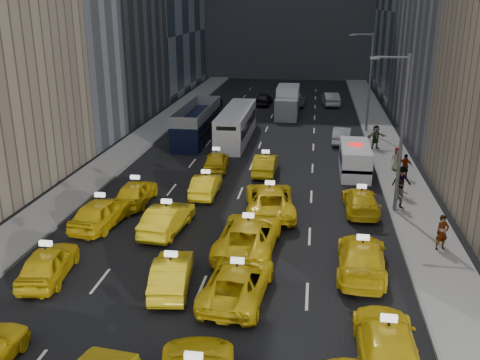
% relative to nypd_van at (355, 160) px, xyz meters
% --- Properties ---
extents(ground, '(160.00, 160.00, 0.00)m').
position_rel_nypd_van_xyz_m(ground, '(-7.43, -19.15, -1.00)').
color(ground, black).
rests_on(ground, ground).
extents(sidewalk_west, '(3.00, 90.00, 0.15)m').
position_rel_nypd_van_xyz_m(sidewalk_west, '(-17.93, 5.85, -0.93)').
color(sidewalk_west, gray).
rests_on(sidewalk_west, ground).
extents(sidewalk_east, '(3.00, 90.00, 0.15)m').
position_rel_nypd_van_xyz_m(sidewalk_east, '(3.07, 5.85, -0.93)').
color(sidewalk_east, gray).
rests_on(sidewalk_east, ground).
extents(curb_west, '(0.15, 90.00, 0.18)m').
position_rel_nypd_van_xyz_m(curb_west, '(-16.48, 5.85, -0.91)').
color(curb_west, slate).
rests_on(curb_west, ground).
extents(curb_east, '(0.15, 90.00, 0.18)m').
position_rel_nypd_van_xyz_m(curb_east, '(1.62, 5.85, -0.91)').
color(curb_east, slate).
rests_on(curb_east, ground).
extents(streetlight_near, '(2.15, 0.22, 9.00)m').
position_rel_nypd_van_xyz_m(streetlight_near, '(1.76, -7.15, 3.92)').
color(streetlight_near, '#595B60').
rests_on(streetlight_near, ground).
extents(streetlight_far, '(2.15, 0.22, 9.00)m').
position_rel_nypd_van_xyz_m(streetlight_far, '(1.76, 12.85, 3.92)').
color(streetlight_far, '#595B60').
rests_on(streetlight_far, ground).
extents(taxi_4, '(2.26, 4.48, 1.46)m').
position_rel_nypd_van_xyz_m(taxi_4, '(-14.24, -17.19, -0.27)').
color(taxi_4, yellow).
rests_on(taxi_4, ground).
extents(taxi_5, '(2.01, 4.38, 1.39)m').
position_rel_nypd_van_xyz_m(taxi_5, '(-8.64, -17.29, -0.31)').
color(taxi_5, yellow).
rests_on(taxi_5, ground).
extents(taxi_6, '(2.82, 5.38, 1.45)m').
position_rel_nypd_van_xyz_m(taxi_6, '(-5.79, -17.59, -0.28)').
color(taxi_6, yellow).
rests_on(taxi_6, ground).
extents(taxi_7, '(2.04, 5.01, 1.45)m').
position_rel_nypd_van_xyz_m(taxi_7, '(-0.21, -20.99, -0.28)').
color(taxi_7, yellow).
rests_on(taxi_7, ground).
extents(taxi_8, '(2.44, 4.86, 1.59)m').
position_rel_nypd_van_xyz_m(taxi_8, '(-14.13, -11.37, -0.21)').
color(taxi_8, yellow).
rests_on(taxi_8, ground).
extents(taxi_9, '(2.07, 4.69, 1.50)m').
position_rel_nypd_van_xyz_m(taxi_9, '(-10.41, -11.59, -0.26)').
color(taxi_9, yellow).
rests_on(taxi_9, ground).
extents(taxi_10, '(3.00, 6.02, 1.64)m').
position_rel_nypd_van_xyz_m(taxi_10, '(-5.89, -13.24, -0.18)').
color(taxi_10, yellow).
rests_on(taxi_10, ground).
extents(taxi_11, '(2.44, 5.36, 1.52)m').
position_rel_nypd_van_xyz_m(taxi_11, '(-0.59, -14.77, -0.24)').
color(taxi_11, yellow).
rests_on(taxi_11, ground).
extents(taxi_12, '(1.75, 4.31, 1.47)m').
position_rel_nypd_van_xyz_m(taxi_12, '(-13.36, -7.87, -0.27)').
color(taxi_12, yellow).
rests_on(taxi_12, ground).
extents(taxi_13, '(1.42, 4.07, 1.34)m').
position_rel_nypd_van_xyz_m(taxi_13, '(-9.51, -5.79, -0.33)').
color(taxi_13, yellow).
rests_on(taxi_13, ground).
extents(taxi_14, '(3.40, 6.13, 1.62)m').
position_rel_nypd_van_xyz_m(taxi_14, '(-5.29, -8.20, -0.19)').
color(taxi_14, yellow).
rests_on(taxi_14, ground).
extents(taxi_15, '(2.04, 4.67, 1.33)m').
position_rel_nypd_van_xyz_m(taxi_15, '(-0.09, -7.28, -0.34)').
color(taxi_15, yellow).
rests_on(taxi_15, ground).
extents(taxi_16, '(1.91, 4.16, 1.38)m').
position_rel_nypd_van_xyz_m(taxi_16, '(-9.81, -0.56, -0.31)').
color(taxi_16, yellow).
rests_on(taxi_16, ground).
extents(taxi_17, '(1.56, 4.29, 1.41)m').
position_rel_nypd_van_xyz_m(taxi_17, '(-6.22, -0.91, -0.30)').
color(taxi_17, yellow).
rests_on(taxi_17, ground).
extents(nypd_van, '(2.30, 5.28, 2.22)m').
position_rel_nypd_van_xyz_m(nypd_van, '(0.00, 0.00, 0.00)').
color(nypd_van, silver).
rests_on(nypd_van, ground).
extents(double_decker, '(3.51, 10.40, 2.97)m').
position_rel_nypd_van_xyz_m(double_decker, '(-13.10, 8.14, 0.46)').
color(double_decker, black).
rests_on(double_decker, ground).
extents(city_bus, '(3.50, 10.87, 2.76)m').
position_rel_nypd_van_xyz_m(city_bus, '(-9.66, 8.26, 0.36)').
color(city_bus, silver).
rests_on(city_bus, ground).
extents(box_truck, '(3.10, 6.90, 3.04)m').
position_rel_nypd_van_xyz_m(box_truck, '(-5.83, 19.23, 0.49)').
color(box_truck, silver).
rests_on(box_truck, ground).
extents(misc_car_0, '(1.80, 4.32, 1.39)m').
position_rel_nypd_van_xyz_m(misc_car_0, '(-0.55, 8.60, -0.31)').
color(misc_car_0, '#AFB0B7').
rests_on(misc_car_0, ground).
extents(misc_car_1, '(3.02, 5.74, 1.54)m').
position_rel_nypd_van_xyz_m(misc_car_1, '(-14.64, 21.42, -0.23)').
color(misc_car_1, black).
rests_on(misc_car_1, ground).
extents(misc_car_2, '(2.24, 5.47, 1.59)m').
position_rel_nypd_van_xyz_m(misc_car_2, '(-5.27, 25.55, -0.21)').
color(misc_car_2, gray).
rests_on(misc_car_2, ground).
extents(misc_car_3, '(2.00, 4.32, 1.43)m').
position_rel_nypd_van_xyz_m(misc_car_3, '(-8.91, 25.08, -0.29)').
color(misc_car_3, black).
rests_on(misc_car_3, ground).
extents(misc_car_4, '(2.19, 4.90, 1.56)m').
position_rel_nypd_van_xyz_m(misc_car_4, '(-1.19, 25.84, -0.22)').
color(misc_car_4, '#9B9DA2').
rests_on(misc_car_4, ground).
extents(pedestrian_0, '(0.75, 0.61, 1.77)m').
position_rel_nypd_van_xyz_m(pedestrian_0, '(3.40, -12.11, 0.03)').
color(pedestrian_0, gray).
rests_on(pedestrian_0, sidewalk_east).
extents(pedestrian_1, '(0.91, 0.60, 1.73)m').
position_rel_nypd_van_xyz_m(pedestrian_1, '(2.20, -6.82, 0.01)').
color(pedestrian_1, gray).
rests_on(pedestrian_1, sidewalk_east).
extents(pedestrian_2, '(1.28, 0.72, 1.86)m').
position_rel_nypd_van_xyz_m(pedestrian_2, '(2.55, -4.52, 0.08)').
color(pedestrian_2, gray).
rests_on(pedestrian_2, sidewalk_east).
extents(pedestrian_3, '(1.05, 0.64, 1.67)m').
position_rel_nypd_van_xyz_m(pedestrian_3, '(3.28, -0.95, -0.02)').
color(pedestrian_3, gray).
rests_on(pedestrian_3, sidewalk_east).
extents(pedestrian_4, '(0.87, 0.53, 1.68)m').
position_rel_nypd_van_xyz_m(pedestrian_4, '(2.97, 0.69, -0.01)').
color(pedestrian_4, gray).
rests_on(pedestrian_4, sidewalk_east).
extents(pedestrian_5, '(1.85, 1.19, 1.93)m').
position_rel_nypd_van_xyz_m(pedestrian_5, '(2.06, 6.51, 0.11)').
color(pedestrian_5, gray).
rests_on(pedestrian_5, sidewalk_east).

